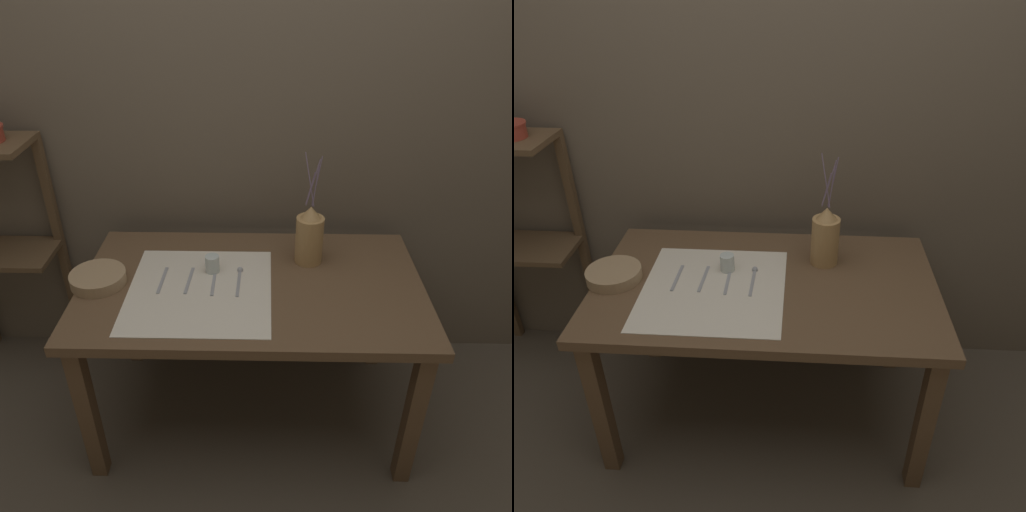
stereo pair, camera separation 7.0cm
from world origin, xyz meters
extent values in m
plane|color=brown|center=(0.00, 0.00, 0.00)|extent=(12.00, 12.00, 0.00)
cube|color=brown|center=(0.00, 0.50, 1.20)|extent=(7.00, 0.06, 2.40)
cube|color=brown|center=(0.00, 0.00, 0.69)|extent=(1.33, 0.78, 0.04)
cube|color=brown|center=(-0.61, -0.33, 0.34)|extent=(0.06, 0.06, 0.67)
cube|color=brown|center=(0.61, -0.33, 0.34)|extent=(0.06, 0.06, 0.67)
cube|color=brown|center=(-0.61, 0.33, 0.34)|extent=(0.06, 0.06, 0.67)
cube|color=brown|center=(0.61, 0.33, 0.34)|extent=(0.06, 0.06, 0.67)
cube|color=brown|center=(-0.92, 0.43, 0.58)|extent=(0.04, 0.04, 1.16)
cube|color=beige|center=(-0.19, -0.06, 0.71)|extent=(0.54, 0.56, 0.00)
cylinder|color=#A87F4C|center=(0.23, 0.16, 0.81)|extent=(0.11, 0.11, 0.20)
cone|color=#A87F4C|center=(0.23, 0.16, 0.94)|extent=(0.08, 0.08, 0.05)
cylinder|color=slate|center=(0.24, 0.17, 1.05)|extent=(0.02, 0.01, 0.17)
cylinder|color=slate|center=(0.22, 0.17, 1.04)|extent=(0.03, 0.04, 0.15)
cylinder|color=slate|center=(0.23, 0.16, 1.06)|extent=(0.05, 0.03, 0.20)
cylinder|color=slate|center=(0.22, 0.17, 1.07)|extent=(0.05, 0.02, 0.22)
cylinder|color=slate|center=(0.25, 0.17, 1.06)|extent=(0.03, 0.01, 0.21)
cylinder|color=#9E7F5B|center=(-0.59, -0.02, 0.73)|extent=(0.21, 0.21, 0.05)
cylinder|color=silver|center=(-0.16, 0.07, 0.75)|extent=(0.06, 0.06, 0.07)
cube|color=#939399|center=(-0.35, 0.00, 0.72)|extent=(0.02, 0.18, 0.00)
cube|color=#939399|center=(-0.24, 0.00, 0.72)|extent=(0.02, 0.18, 0.00)
cube|color=#939399|center=(-0.15, -0.01, 0.72)|extent=(0.01, 0.18, 0.00)
cube|color=#939399|center=(-0.05, -0.01, 0.72)|extent=(0.01, 0.18, 0.00)
sphere|color=#939399|center=(-0.05, 0.07, 0.72)|extent=(0.02, 0.02, 0.02)
camera|label=1|loc=(0.05, -1.60, 1.82)|focal=35.00mm
camera|label=2|loc=(0.12, -1.59, 1.82)|focal=35.00mm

